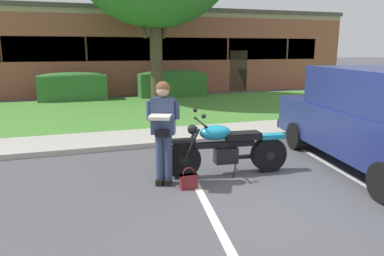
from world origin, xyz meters
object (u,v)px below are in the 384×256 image
Objects in this scene: rider_person at (163,125)px; brick_building at (141,50)px; motorcycle at (232,148)px; handbag at (189,180)px; parked_suv_adjacent at (381,118)px; hedge_left at (73,86)px; hedge_center_left at (172,83)px.

rider_person is 0.08× the size of brick_building.
handbag is (-0.94, -0.43, -0.34)m from motorcycle.
rider_person is at bearing -99.17° from brick_building.
brick_building is at bearing 84.89° from motorcycle.
handbag is at bearing -97.96° from brick_building.
motorcycle is 0.11× the size of brick_building.
parked_suv_adjacent is (4.00, -0.43, -0.05)m from rider_person.
parked_suv_adjacent reaches higher than motorcycle.
handbag is 3.76m from parked_suv_adjacent.
hedge_left is (-1.71, 10.82, 0.51)m from handbag.
rider_person is 10.60m from hedge_left.
brick_building reaches higher than motorcycle.
hedge_center_left is (2.63, 10.82, 0.51)m from handbag.
handbag is at bearing -43.13° from rider_person.
hedge_left reaches higher than motorcycle.
hedge_center_left is at bearing -88.80° from brick_building.
hedge_center_left is 7.09m from brick_building.
parked_suv_adjacent is 12.19m from hedge_left.
hedge_center_left is 0.15× the size of brick_building.
motorcycle is 10.53m from hedge_center_left.
motorcycle is at bearing 168.70° from parked_suv_adjacent.
rider_person reaches higher than hedge_center_left.
hedge_left is at bearing -121.15° from brick_building.
handbag is at bearing -103.67° from hedge_center_left.
motorcycle is 0.44× the size of parked_suv_adjacent.
parked_suv_adjacent is at bearing -63.79° from hedge_left.
hedge_center_left is at bearing 74.25° from rider_person.
motorcycle is 1.38m from rider_person.
motorcycle reaches higher than handbag.
parked_suv_adjacent reaches higher than handbag.
hedge_center_left reaches higher than motorcycle.
parked_suv_adjacent reaches higher than rider_person.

